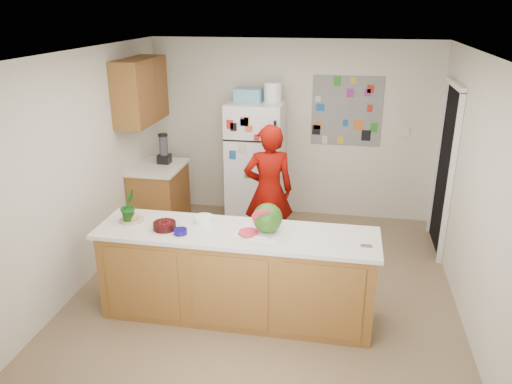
% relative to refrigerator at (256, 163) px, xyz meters
% --- Properties ---
extents(floor, '(4.00, 4.50, 0.02)m').
position_rel_refrigerator_xyz_m(floor, '(0.45, -1.88, -0.86)').
color(floor, brown).
rests_on(floor, ground).
extents(wall_back, '(4.00, 0.02, 2.50)m').
position_rel_refrigerator_xyz_m(wall_back, '(0.45, 0.38, 0.40)').
color(wall_back, beige).
rests_on(wall_back, ground).
extents(wall_left, '(0.02, 4.50, 2.50)m').
position_rel_refrigerator_xyz_m(wall_left, '(-1.56, -1.88, 0.40)').
color(wall_left, beige).
rests_on(wall_left, ground).
extents(wall_right, '(0.02, 4.50, 2.50)m').
position_rel_refrigerator_xyz_m(wall_right, '(2.46, -1.88, 0.40)').
color(wall_right, beige).
rests_on(wall_right, ground).
extents(ceiling, '(4.00, 4.50, 0.02)m').
position_rel_refrigerator_xyz_m(ceiling, '(0.45, -1.88, 1.66)').
color(ceiling, white).
rests_on(ceiling, wall_back).
extents(doorway, '(0.03, 0.85, 2.04)m').
position_rel_refrigerator_xyz_m(doorway, '(2.44, -0.43, 0.17)').
color(doorway, black).
rests_on(doorway, ground).
extents(peninsula_base, '(2.60, 0.62, 0.88)m').
position_rel_refrigerator_xyz_m(peninsula_base, '(0.25, -2.38, -0.41)').
color(peninsula_base, brown).
rests_on(peninsula_base, floor).
extents(peninsula_top, '(2.68, 0.70, 0.04)m').
position_rel_refrigerator_xyz_m(peninsula_top, '(0.25, -2.38, 0.05)').
color(peninsula_top, silver).
rests_on(peninsula_top, peninsula_base).
extents(side_counter_base, '(0.60, 0.80, 0.86)m').
position_rel_refrigerator_xyz_m(side_counter_base, '(-1.24, -0.53, -0.42)').
color(side_counter_base, brown).
rests_on(side_counter_base, floor).
extents(side_counter_top, '(0.64, 0.84, 0.04)m').
position_rel_refrigerator_xyz_m(side_counter_top, '(-1.24, -0.53, 0.03)').
color(side_counter_top, silver).
rests_on(side_counter_top, side_counter_base).
extents(upper_cabinets, '(0.35, 1.00, 0.80)m').
position_rel_refrigerator_xyz_m(upper_cabinets, '(-1.37, -0.58, 1.05)').
color(upper_cabinets, brown).
rests_on(upper_cabinets, wall_left).
extents(refrigerator, '(0.75, 0.70, 1.70)m').
position_rel_refrigerator_xyz_m(refrigerator, '(0.00, 0.00, 0.00)').
color(refrigerator, silver).
rests_on(refrigerator, floor).
extents(fridge_top_bin, '(0.35, 0.28, 0.18)m').
position_rel_refrigerator_xyz_m(fridge_top_bin, '(-0.10, 0.00, 0.94)').
color(fridge_top_bin, '#5999B2').
rests_on(fridge_top_bin, refrigerator).
extents(photo_collage, '(0.95, 0.01, 0.95)m').
position_rel_refrigerator_xyz_m(photo_collage, '(1.20, 0.36, 0.70)').
color(photo_collage, slate).
rests_on(photo_collage, wall_back).
extents(person, '(0.68, 0.54, 1.64)m').
position_rel_refrigerator_xyz_m(person, '(0.34, -1.00, -0.03)').
color(person, '#710803').
rests_on(person, floor).
extents(blender_appliance, '(0.12, 0.12, 0.38)m').
position_rel_refrigerator_xyz_m(blender_appliance, '(-1.19, -0.39, 0.24)').
color(blender_appliance, black).
rests_on(blender_appliance, side_counter_top).
extents(cutting_board, '(0.49, 0.41, 0.01)m').
position_rel_refrigerator_xyz_m(cutting_board, '(0.49, -2.38, 0.08)').
color(cutting_board, white).
rests_on(cutting_board, peninsula_top).
extents(watermelon, '(0.28, 0.28, 0.28)m').
position_rel_refrigerator_xyz_m(watermelon, '(0.55, -2.36, 0.22)').
color(watermelon, '#236314').
rests_on(watermelon, cutting_board).
extents(watermelon_slice, '(0.18, 0.18, 0.02)m').
position_rel_refrigerator_xyz_m(watermelon_slice, '(0.38, -2.43, 0.09)').
color(watermelon_slice, red).
rests_on(watermelon_slice, cutting_board).
extents(cherry_bowl, '(0.22, 0.22, 0.07)m').
position_rel_refrigerator_xyz_m(cherry_bowl, '(-0.43, -2.45, 0.11)').
color(cherry_bowl, black).
rests_on(cherry_bowl, peninsula_top).
extents(white_bowl, '(0.24, 0.24, 0.06)m').
position_rel_refrigerator_xyz_m(white_bowl, '(-0.11, -2.23, 0.10)').
color(white_bowl, silver).
rests_on(white_bowl, peninsula_top).
extents(cobalt_bowl, '(0.15, 0.15, 0.05)m').
position_rel_refrigerator_xyz_m(cobalt_bowl, '(-0.25, -2.53, 0.10)').
color(cobalt_bowl, '#0F095C').
rests_on(cobalt_bowl, peninsula_top).
extents(plate, '(0.32, 0.32, 0.02)m').
position_rel_refrigerator_xyz_m(plate, '(-0.82, -2.32, 0.08)').
color(plate, beige).
rests_on(plate, peninsula_top).
extents(paper_towel, '(0.18, 0.16, 0.02)m').
position_rel_refrigerator_xyz_m(paper_towel, '(0.49, -2.42, 0.08)').
color(paper_towel, white).
rests_on(paper_towel, peninsula_top).
extents(keys, '(0.10, 0.05, 0.01)m').
position_rel_refrigerator_xyz_m(keys, '(1.45, -2.48, 0.08)').
color(keys, gray).
rests_on(keys, peninsula_top).
extents(potted_plant, '(0.16, 0.19, 0.33)m').
position_rel_refrigerator_xyz_m(potted_plant, '(-0.84, -2.33, 0.23)').
color(potted_plant, '#10430E').
rests_on(potted_plant, peninsula_top).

